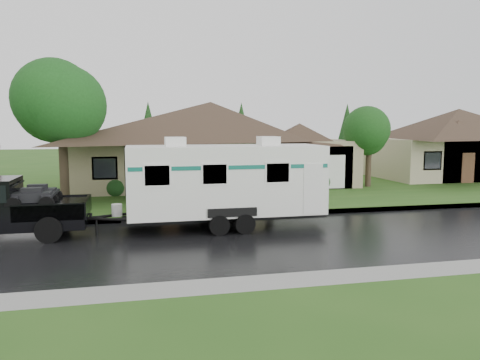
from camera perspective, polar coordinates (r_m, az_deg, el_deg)
ground at (r=18.90m, az=-2.75°, el=-5.99°), size 140.00×140.00×0.00m
road at (r=16.98m, az=-1.58°, el=-7.42°), size 140.00×8.00×0.01m
curb at (r=21.05m, az=-3.82°, el=-4.47°), size 140.00×0.50×0.15m
lawn at (r=33.56m, az=-7.18°, el=-0.34°), size 140.00×26.00×0.15m
house_main at (r=32.47m, az=-3.03°, el=5.69°), size 19.44×10.80×6.90m
house_neighbor at (r=41.28m, az=25.44°, el=4.89°), size 15.12×9.72×6.45m
tree_left_green at (r=25.50m, az=-20.96°, el=8.44°), size 4.33×4.33×7.16m
tree_right_green at (r=31.70m, az=15.50°, el=5.58°), size 3.07×3.07×5.08m
shrub_row at (r=28.16m, az=-2.02°, el=-0.45°), size 13.60×1.00×1.00m
travel_trailer at (r=18.86m, az=-1.77°, el=0.03°), size 8.23×2.89×3.69m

